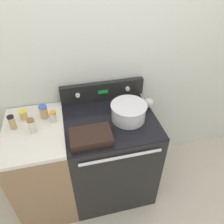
{
  "coord_description": "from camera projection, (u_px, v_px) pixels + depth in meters",
  "views": [
    {
      "loc": [
        -0.31,
        -1.02,
        2.1
      ],
      "look_at": [
        0.02,
        0.35,
        0.98
      ],
      "focal_mm": 35.0,
      "sensor_mm": 36.0,
      "label": 1
    }
  ],
  "objects": [
    {
      "name": "control_panel",
      "position": [
        102.0,
        91.0,
        2.0
      ],
      "size": [
        0.77,
        0.07,
        0.17
      ],
      "color": "black",
      "rests_on": "stove_range"
    },
    {
      "name": "mixing_bowl",
      "position": [
        129.0,
        111.0,
        1.77
      ],
      "size": [
        0.3,
        0.3,
        0.15
      ],
      "color": "silver",
      "rests_on": "stove_range"
    },
    {
      "name": "stove_range",
      "position": [
        110.0,
        156.0,
        2.11
      ],
      "size": [
        0.77,
        0.7,
        0.92
      ],
      "color": "black",
      "rests_on": "ground_plane"
    },
    {
      "name": "spice_jar_black_cap",
      "position": [
        12.0,
        122.0,
        1.68
      ],
      "size": [
        0.05,
        0.05,
        0.12
      ],
      "color": "tan",
      "rests_on": "side_counter"
    },
    {
      "name": "spice_jar_yellow_cap",
      "position": [
        23.0,
        115.0,
        1.78
      ],
      "size": [
        0.06,
        0.06,
        0.08
      ],
      "color": "tan",
      "rests_on": "side_counter"
    },
    {
      "name": "ladle",
      "position": [
        148.0,
        102.0,
        1.94
      ],
      "size": [
        0.09,
        0.34,
        0.09
      ],
      "color": "#B7B7B7",
      "rests_on": "stove_range"
    },
    {
      "name": "side_counter",
      "position": [
        44.0,
        168.0,
        1.99
      ],
      "size": [
        0.48,
        0.67,
        0.93
      ],
      "color": "#896B4C",
      "rests_on": "ground_plane"
    },
    {
      "name": "spice_jar_brown_cap",
      "position": [
        32.0,
        126.0,
        1.64
      ],
      "size": [
        0.06,
        0.06,
        0.12
      ],
      "color": "beige",
      "rests_on": "side_counter"
    },
    {
      "name": "kitchen_wall",
      "position": [
        100.0,
        64.0,
        1.9
      ],
      "size": [
        8.0,
        0.05,
        2.5
      ],
      "color": "silver",
      "rests_on": "ground_plane"
    },
    {
      "name": "casserole_dish",
      "position": [
        91.0,
        136.0,
        1.61
      ],
      "size": [
        0.31,
        0.21,
        0.06
      ],
      "color": "black",
      "rests_on": "stove_range"
    },
    {
      "name": "spice_jar_orange_cap",
      "position": [
        53.0,
        117.0,
        1.75
      ],
      "size": [
        0.05,
        0.05,
        0.1
      ],
      "color": "beige",
      "rests_on": "side_counter"
    },
    {
      "name": "ground_plane",
      "position": [
        118.0,
        212.0,
        2.14
      ],
      "size": [
        12.0,
        12.0,
        0.0
      ],
      "primitive_type": "plane",
      "color": "beige"
    },
    {
      "name": "spice_jar_blue_cap",
      "position": [
        44.0,
        112.0,
        1.79
      ],
      "size": [
        0.07,
        0.07,
        0.11
      ],
      "color": "tan",
      "rests_on": "side_counter"
    }
  ]
}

